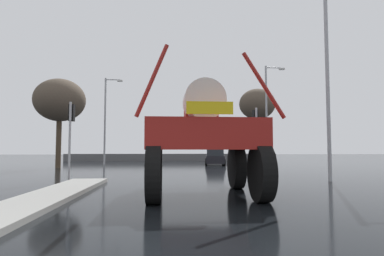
% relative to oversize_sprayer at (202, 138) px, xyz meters
% --- Properties ---
extents(ground_plane, '(120.00, 120.00, 0.00)m').
position_rel_oversize_sprayer_xyz_m(ground_plane, '(-0.93, 12.27, -1.92)').
color(ground_plane, black).
extents(median_island, '(1.60, 10.26, 0.15)m').
position_rel_oversize_sprayer_xyz_m(median_island, '(-4.87, -0.54, -1.84)').
color(median_island, gray).
rests_on(median_island, ground).
extents(oversize_sprayer, '(4.43, 5.03, 4.59)m').
position_rel_oversize_sprayer_xyz_m(oversize_sprayer, '(0.00, 0.00, 0.00)').
color(oversize_sprayer, black).
rests_on(oversize_sprayer, ground).
extents(sedan_ahead, '(2.25, 4.27, 1.52)m').
position_rel_oversize_sprayer_xyz_m(sedan_ahead, '(3.18, 19.52, -1.21)').
color(sedan_ahead, black).
rests_on(sedan_ahead, ground).
extents(traffic_signal_near_left, '(0.24, 0.54, 3.87)m').
position_rel_oversize_sprayer_xyz_m(traffic_signal_near_left, '(-6.01, 5.20, 0.90)').
color(traffic_signal_near_left, '#A8AAAF').
rests_on(traffic_signal_near_left, ground).
extents(traffic_signal_near_right, '(0.24, 0.54, 3.66)m').
position_rel_oversize_sprayer_xyz_m(traffic_signal_near_right, '(3.29, 5.20, 0.75)').
color(traffic_signal_near_right, '#A8AAAF').
rests_on(traffic_signal_near_right, ground).
extents(streetlight_near_right, '(2.00, 0.24, 9.43)m').
position_rel_oversize_sprayer_xyz_m(streetlight_near_right, '(6.70, 3.99, 3.27)').
color(streetlight_near_right, '#A8AAAF').
rests_on(streetlight_near_right, ground).
extents(streetlight_far_left, '(1.75, 0.24, 8.57)m').
position_rel_oversize_sprayer_xyz_m(streetlight_far_left, '(-7.47, 20.76, 2.80)').
color(streetlight_far_left, '#A8AAAF').
rests_on(streetlight_far_left, ground).
extents(streetlight_far_right, '(1.85, 0.24, 9.14)m').
position_rel_oversize_sprayer_xyz_m(streetlight_far_right, '(7.73, 17.26, 3.10)').
color(streetlight_far_right, '#A8AAAF').
rests_on(streetlight_far_right, ground).
extents(bare_tree_left, '(4.11, 4.11, 7.28)m').
position_rel_oversize_sprayer_xyz_m(bare_tree_left, '(-10.20, 15.59, 3.58)').
color(bare_tree_left, '#473828').
rests_on(bare_tree_left, ground).
extents(bare_tree_right, '(3.59, 3.59, 7.56)m').
position_rel_oversize_sprayer_xyz_m(bare_tree_right, '(7.57, 20.20, 4.03)').
color(bare_tree_right, '#473828').
rests_on(bare_tree_right, ground).
extents(roadside_barrier, '(26.41, 0.24, 0.90)m').
position_rel_oversize_sprayer_xyz_m(roadside_barrier, '(-0.93, 28.71, -1.47)').
color(roadside_barrier, '#59595B').
rests_on(roadside_barrier, ground).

